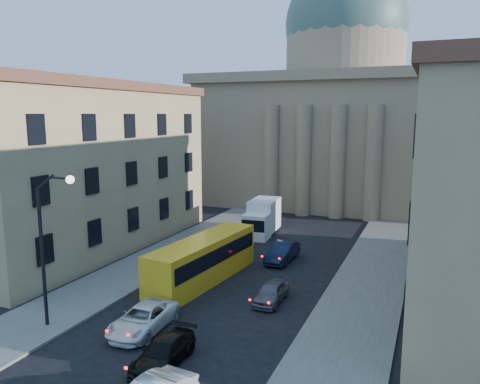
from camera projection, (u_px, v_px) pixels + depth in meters
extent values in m
cube|color=#54524D|center=(136.00, 270.00, 36.10)|extent=(5.00, 60.00, 0.15)
cube|color=#54524D|center=(360.00, 304.00, 29.65)|extent=(5.00, 60.00, 0.15)
cube|color=#876E53|center=(342.00, 142.00, 66.16)|extent=(34.00, 26.00, 16.00)
cube|color=#876E53|center=(344.00, 82.00, 64.77)|extent=(35.50, 27.50, 1.20)
cylinder|color=#876E53|center=(345.00, 55.00, 64.18)|extent=(16.00, 16.00, 8.00)
sphere|color=#4A6457|center=(346.00, 24.00, 63.52)|extent=(16.40, 16.40, 16.40)
cube|color=#876E53|center=(203.00, 156.00, 72.72)|extent=(13.00, 13.00, 11.00)
cone|color=#543524|center=(203.00, 107.00, 71.48)|extent=(26.02, 26.02, 4.00)
cylinder|color=#876E53|center=(271.00, 160.00, 56.67)|extent=(1.80, 1.80, 13.00)
cylinder|color=#876E53|center=(303.00, 161.00, 55.15)|extent=(1.80, 1.80, 13.00)
cylinder|color=#876E53|center=(337.00, 162.00, 53.63)|extent=(1.80, 1.80, 13.00)
cylinder|color=#876E53|center=(373.00, 164.00, 52.11)|extent=(1.80, 1.80, 13.00)
cube|color=tan|center=(80.00, 170.00, 41.83)|extent=(11.00, 26.00, 14.00)
cube|color=#543524|center=(75.00, 87.00, 40.62)|extent=(11.60, 26.60, 0.80)
cylinder|color=black|center=(43.00, 259.00, 25.97)|extent=(0.20, 0.20, 8.00)
cylinder|color=black|center=(45.00, 182.00, 25.04)|extent=(1.30, 0.12, 0.96)
cylinder|color=black|center=(59.00, 178.00, 24.61)|extent=(1.30, 0.12, 0.12)
sphere|color=white|center=(70.00, 180.00, 24.34)|extent=(0.44, 0.44, 0.44)
imported|color=white|center=(143.00, 319.00, 26.07)|extent=(2.58, 5.14, 1.40)
imported|color=black|center=(163.00, 352.00, 22.50)|extent=(1.88, 4.42, 1.27)
imported|color=#545459|center=(271.00, 292.00, 30.04)|extent=(1.56, 3.83, 1.30)
imported|color=black|center=(282.00, 252.00, 38.36)|extent=(1.81, 4.74, 1.54)
cube|color=gold|center=(204.00, 260.00, 33.71)|extent=(3.58, 11.35, 3.15)
cube|color=black|center=(203.00, 253.00, 33.63)|extent=(3.58, 10.75, 1.12)
cylinder|color=black|center=(158.00, 290.00, 30.83)|extent=(0.40, 1.04, 1.01)
cylinder|color=black|center=(183.00, 296.00, 29.89)|extent=(0.40, 1.04, 1.01)
cylinder|color=black|center=(220.00, 257.00, 37.89)|extent=(0.40, 1.04, 1.01)
cylinder|color=black|center=(242.00, 261.00, 36.95)|extent=(0.40, 1.04, 1.01)
cube|color=white|center=(257.00, 226.00, 45.21)|extent=(2.54, 2.63, 2.47)
cube|color=black|center=(253.00, 226.00, 44.06)|extent=(2.27, 0.29, 1.13)
cube|color=white|center=(264.00, 215.00, 47.72)|extent=(2.78, 4.49, 3.19)
cylinder|color=black|center=(245.00, 234.00, 45.28)|extent=(0.35, 0.94, 0.93)
cylinder|color=black|center=(266.00, 236.00, 44.63)|extent=(0.35, 0.94, 0.93)
cylinder|color=black|center=(257.00, 225.00, 49.13)|extent=(0.35, 0.94, 0.93)
cylinder|color=black|center=(276.00, 226.00, 48.48)|extent=(0.35, 0.94, 0.93)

